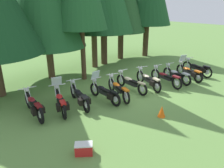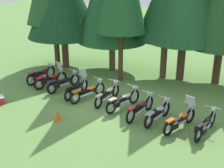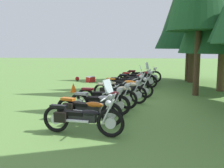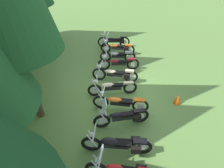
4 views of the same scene
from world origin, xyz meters
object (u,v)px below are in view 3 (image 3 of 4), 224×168
Objects in this scene: motorcycle_2 at (136,80)px; motorcycle_4 at (126,84)px; traffic_cone at (73,87)px; motorcycle_7 at (107,96)px; motorcycle_0 at (142,75)px; motorcycle_5 at (128,88)px; motorcycle_9 at (87,108)px; dropped_helmet at (77,79)px; motorcycle_10 at (81,118)px; motorcycle_6 at (118,91)px; picnic_cooler at (91,79)px; pine_tree_1 at (195,5)px; motorcycle_1 at (136,77)px; motorcycle_3 at (128,82)px; motorcycle_8 at (100,102)px.

motorcycle_4 is (1.94, -0.51, 0.00)m from motorcycle_2.
motorcycle_4 is 4.78× the size of traffic_cone.
motorcycle_0 is at bearing 87.12° from motorcycle_7.
motorcycle_5 is 2.22m from motorcycle_7.
traffic_cone is (-5.15, -1.64, -0.21)m from motorcycle_9.
motorcycle_7 is 8.07m from dropped_helmet.
motorcycle_0 is 0.99× the size of motorcycle_7.
motorcycle_10 is at bearing -98.01° from motorcycle_5.
motorcycle_6 is 0.98× the size of motorcycle_7.
motorcycle_7 reaches higher than motorcycle_2.
motorcycle_9 reaches higher than picnic_cooler.
motorcycle_6 is 7.23m from dropped_helmet.
pine_tree_1 reaches higher than motorcycle_5.
motorcycle_1 is 0.28× the size of pine_tree_1.
dropped_helmet is at bearing 134.24° from motorcycle_6.
motorcycle_7 is at bearing -95.57° from motorcycle_0.
dropped_helmet is at bearing 134.95° from motorcycle_3.
motorcycle_9 reaches higher than motorcycle_8.
motorcycle_0 reaches higher than picnic_cooler.
motorcycle_9 is 0.29× the size of pine_tree_1.
traffic_cone is (3.72, -0.25, 0.05)m from picnic_cooler.
motorcycle_1 is 7.65× the size of dropped_helmet.
motorcycle_3 is at bearing 39.68° from picnic_cooler.
motorcycle_3 is 0.94× the size of motorcycle_7.
pine_tree_1 is 27.43× the size of dropped_helmet.
motorcycle_7 is at bearing 14.48° from picnic_cooler.
motorcycle_1 is 2.13m from motorcycle_3.
pine_tree_1 is (-7.41, 4.72, 4.44)m from motorcycle_7.
pine_tree_1 is 8.04m from picnic_cooler.
motorcycle_5 is 4.89× the size of traffic_cone.
motorcycle_7 is (6.03, -1.17, -0.02)m from motorcycle_1.
motorcycle_5 is at bearing 93.95° from motorcycle_9.
motorcycle_2 is 1.21m from motorcycle_3.
motorcycle_5 is 0.31× the size of pine_tree_1.
motorcycle_1 reaches higher than motorcycle_2.
motorcycle_0 is 9.18m from motorcycle_9.
motorcycle_7 is (5.09, -1.11, 0.00)m from motorcycle_2.
motorcycle_9 is at bearing -101.50° from motorcycle_5.
motorcycle_1 is 0.94m from motorcycle_2.
motorcycle_6 is 4.13m from motorcycle_10.
motorcycle_3 reaches higher than picnic_cooler.
picnic_cooler is at bearing 162.13° from motorcycle_2.
motorcycle_7 is 8.46× the size of dropped_helmet.
picnic_cooler is (-6.94, -1.79, -0.25)m from motorcycle_7.
motorcycle_9 is at bearing 17.70° from traffic_cone.
picnic_cooler is 1.19m from dropped_helmet.
motorcycle_2 reaches higher than traffic_cone.
motorcycle_5 is 1.00× the size of motorcycle_7.
motorcycle_6 is (2.88, -0.33, 0.01)m from motorcycle_3.
pine_tree_1 is 15.87× the size of traffic_cone.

